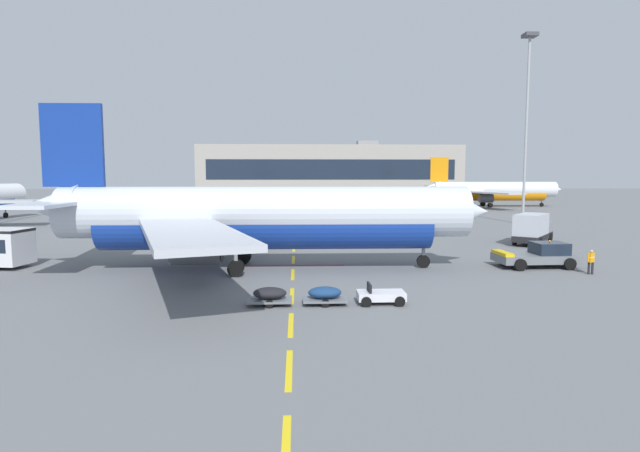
{
  "coord_description": "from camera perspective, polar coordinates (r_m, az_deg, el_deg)",
  "views": [
    {
      "loc": [
        18.31,
        -17.45,
        7.08
      ],
      "look_at": [
        20.1,
        21.88,
        3.11
      ],
      "focal_mm": 28.66,
      "sensor_mm": 36.0,
      "label": 1
    }
  ],
  "objects": [
    {
      "name": "catering_truck",
      "position": [
        56.47,
        22.67,
        -0.22
      ],
      "size": [
        6.24,
        6.97,
        3.14
      ],
      "color": "black",
      "rests_on": "ground"
    },
    {
      "name": "terminal_satellite",
      "position": [
        154.65,
        1.05,
        6.02
      ],
      "size": [
        76.25,
        20.83,
        17.16
      ],
      "color": "#9E998E",
      "rests_on": "ground"
    },
    {
      "name": "baggage_train",
      "position": [
        28.19,
        0.61,
        -7.7
      ],
      "size": [
        8.61,
        1.59,
        1.14
      ],
      "color": "silver",
      "rests_on": "ground"
    },
    {
      "name": "ground_crew_worker",
      "position": [
        41.2,
        28.01,
        -3.39
      ],
      "size": [
        0.66,
        0.46,
        1.77
      ],
      "color": "#232328",
      "rests_on": "ground"
    },
    {
      "name": "apron_light_mast_far",
      "position": [
        78.92,
        22.12,
        12.1
      ],
      "size": [
        1.8,
        1.8,
        26.55
      ],
      "color": "slate",
      "rests_on": "ground"
    },
    {
      "name": "airliner_far_center",
      "position": [
        119.14,
        18.7,
        3.74
      ],
      "size": [
        30.92,
        30.85,
        10.87
      ],
      "color": "silver",
      "rests_on": "ground"
    },
    {
      "name": "apron_paint_markings",
      "position": [
        55.47,
        -2.9,
        -1.59
      ],
      "size": [
        8.0,
        98.05,
        0.01
      ],
      "color": "yellow",
      "rests_on": "ground"
    },
    {
      "name": "ground",
      "position": [
        61.81,
        17.96,
        -1.11
      ],
      "size": [
        400.0,
        400.0,
        0.0
      ],
      "primitive_type": "plane",
      "color": "slate"
    },
    {
      "name": "airliner_foreground",
      "position": [
        38.37,
        -6.87,
        1.03
      ],
      "size": [
        34.67,
        34.63,
        12.2
      ],
      "color": "silver",
      "rests_on": "ground"
    },
    {
      "name": "pushback_tug",
      "position": [
        42.73,
        23.21,
        -3.03
      ],
      "size": [
        6.12,
        3.41,
        2.08
      ],
      "color": "slate",
      "rests_on": "ground"
    }
  ]
}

